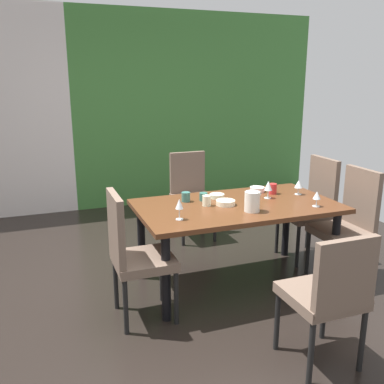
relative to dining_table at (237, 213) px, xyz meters
The scene contains 20 objects.
ground_plane 0.94m from the dining_table, 155.87° to the right, with size 6.26×6.24×0.02m, color black.
garden_window_panel 2.97m from the dining_table, 75.84° to the left, with size 3.63×0.10×2.71m, color #407B38.
dining_table is the anchor object (origin of this frame).
chair_head_near 1.27m from the dining_table, 89.15° to the right, with size 0.44×0.44×0.92m.
chair_right_near 1.03m from the dining_table, 15.42° to the right, with size 0.44×0.44×1.03m.
chair_head_far 1.27m from the dining_table, 88.19° to the left, with size 0.44×0.45×0.98m.
chair_right_far 1.03m from the dining_table, 15.41° to the left, with size 0.44×0.44×1.03m.
chair_left_near 1.03m from the dining_table, 164.55° to the right, with size 0.44×0.44×1.01m.
wine_glass_corner 0.67m from the dining_table, 159.48° to the right, with size 0.06×0.06×0.17m.
wine_glass_near_shelf 0.70m from the dining_table, ahead, with size 0.08×0.08×0.14m.
wine_glass_west 0.40m from the dining_table, 11.24° to the left, with size 0.07×0.07×0.16m.
wine_glass_south 0.69m from the dining_table, 26.74° to the right, with size 0.07×0.07×0.13m.
serving_bowl_north 0.27m from the dining_table, 110.95° to the left, with size 0.13×0.13×0.04m, color white.
serving_bowl_center 0.49m from the dining_table, 39.77° to the left, with size 0.14×0.14×0.05m, color white.
serving_bowl_rear 0.15m from the dining_table, behind, with size 0.16×0.16×0.04m, color #EBE4C6.
cup_left 0.33m from the dining_table, 140.08° to the left, with size 0.07×0.07×0.07m, color #33685D.
cup_near_window 0.52m from the dining_table, 21.77° to the left, with size 0.07×0.07×0.10m, color red.
cup_east 0.30m from the dining_table, behind, with size 0.07×0.07×0.09m, color #E7E7C4.
cup_front 0.47m from the dining_table, 149.98° to the left, with size 0.08×0.08×0.08m, color #366C65.
pitcher_right 0.29m from the dining_table, 84.63° to the right, with size 0.14×0.13×0.17m.
Camera 1 is at (-0.99, -2.92, 1.80)m, focal length 40.00 mm.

